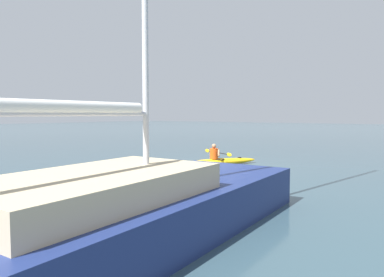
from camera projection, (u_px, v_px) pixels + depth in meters
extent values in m
plane|color=#334C56|center=(216.00, 167.00, 16.62)|extent=(160.00, 160.00, 0.00)
ellipsoid|color=#EAB214|center=(216.00, 162.00, 16.95)|extent=(2.51, 4.29, 0.31)
torus|color=black|center=(219.00, 159.00, 17.01)|extent=(0.75, 0.75, 0.04)
cylinder|color=black|center=(240.00, 157.00, 17.55)|extent=(0.18, 0.18, 0.02)
cylinder|color=#E04C14|center=(214.00, 154.00, 16.88)|extent=(0.38, 0.38, 0.49)
sphere|color=#936B4C|center=(214.00, 146.00, 16.85)|extent=(0.21, 0.21, 0.21)
cylinder|color=black|center=(218.00, 153.00, 16.97)|extent=(1.77, 0.88, 0.03)
ellipsoid|color=gold|center=(207.00, 151.00, 17.83)|extent=(0.38, 0.21, 0.17)
ellipsoid|color=gold|center=(229.00, 155.00, 16.10)|extent=(0.38, 0.21, 0.17)
cylinder|color=#936B4C|center=(212.00, 152.00, 17.17)|extent=(0.32, 0.15, 0.34)
cylinder|color=#936B4C|center=(219.00, 153.00, 16.65)|extent=(0.24, 0.28, 0.34)
cube|color=navy|center=(118.00, 221.00, 6.61)|extent=(3.66, 10.10, 0.93)
cone|color=navy|center=(244.00, 178.00, 11.04)|extent=(0.94, 0.95, 0.88)
cube|color=#C6B28C|center=(96.00, 187.00, 6.15)|extent=(2.59, 4.50, 0.48)
cylinder|color=silver|center=(52.00, 113.00, 5.38)|extent=(0.35, 4.21, 0.09)
cylinder|color=white|center=(52.00, 107.00, 5.37)|extent=(0.43, 3.80, 0.20)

